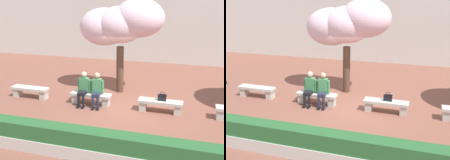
{
  "view_description": "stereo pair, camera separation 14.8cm",
  "coord_description": "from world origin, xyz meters",
  "views": [
    {
      "loc": [
        2.04,
        -8.85,
        4.01
      ],
      "look_at": [
        -0.53,
        0.2,
        1.0
      ],
      "focal_mm": 42.0,
      "sensor_mm": 36.0,
      "label": 1
    },
    {
      "loc": [
        2.18,
        -8.81,
        4.01
      ],
      "look_at": [
        -0.53,
        0.2,
        1.0
      ],
      "focal_mm": 42.0,
      "sensor_mm": 36.0,
      "label": 2
    }
  ],
  "objects": [
    {
      "name": "person_seated_right",
      "position": [
        -1.06,
        -0.05,
        0.7
      ],
      "size": [
        0.51,
        0.71,
        1.29
      ],
      "color": "black",
      "rests_on": "ground"
    },
    {
      "name": "stone_bench_center",
      "position": [
        1.33,
        0.0,
        0.3
      ],
      "size": [
        1.59,
        0.44,
        0.45
      ],
      "color": "#BCB7AD",
      "rests_on": "ground"
    },
    {
      "name": "ground_plane",
      "position": [
        0.0,
        0.0,
        0.0
      ],
      "size": [
        100.0,
        100.0,
        0.0
      ],
      "primitive_type": "plane",
      "color": "brown"
    },
    {
      "name": "stone_bench_near_west",
      "position": [
        -1.33,
        0.0,
        0.3
      ],
      "size": [
        1.59,
        0.44,
        0.45
      ],
      "color": "#BCB7AD",
      "rests_on": "ground"
    },
    {
      "name": "cherry_tree_main",
      "position": [
        -0.62,
        1.78,
        2.94
      ],
      "size": [
        3.58,
        1.95,
        3.95
      ],
      "color": "#513828",
      "rests_on": "ground"
    },
    {
      "name": "planter_hedge_foreground",
      "position": [
        0.0,
        -3.35,
        0.39
      ],
      "size": [
        12.01,
        0.5,
        0.8
      ],
      "color": "#BCB7AD",
      "rests_on": "ground"
    },
    {
      "name": "person_seated_left",
      "position": [
        -1.6,
        -0.05,
        0.7
      ],
      "size": [
        0.51,
        0.68,
        1.29
      ],
      "color": "black",
      "rests_on": "ground"
    },
    {
      "name": "handbag",
      "position": [
        1.38,
        0.03,
        0.58
      ],
      "size": [
        0.3,
        0.15,
        0.34
      ],
      "color": "black",
      "rests_on": "stone_bench_center"
    },
    {
      "name": "stone_bench_west_end",
      "position": [
        -3.99,
        0.0,
        0.3
      ],
      "size": [
        1.59,
        0.44,
        0.45
      ],
      "color": "#BCB7AD",
      "rests_on": "ground"
    }
  ]
}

